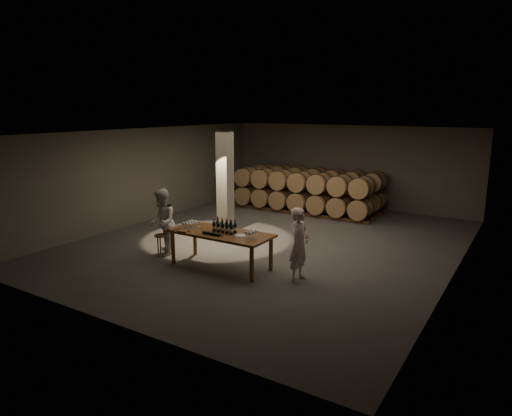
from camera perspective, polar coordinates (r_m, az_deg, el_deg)
The scene contains 15 objects.
room at distance 14.22m, azimuth -3.87°, elevation 3.22°, with size 12.00×12.00×12.00m.
tasting_table at distance 11.23m, azimuth -4.45°, elevation -3.52°, with size 2.60×1.10×0.90m.
barrel_stack_back at distance 18.21m, azimuth 7.61°, elevation 2.73°, with size 5.48×0.95×1.57m.
barrel_stack_front at distance 16.97m, azimuth 5.64°, elevation 2.06°, with size 5.48×0.95×1.57m.
bottle_cluster at distance 11.13m, azimuth -3.96°, elevation -2.44°, with size 0.61×0.24×0.35m.
lying_bottles at distance 10.94m, azimuth -5.58°, elevation -3.22°, with size 0.59×0.07×0.07m.
glass_cluster_left at distance 11.66m, azimuth -8.10°, elevation -1.87°, with size 0.30×0.41×0.16m.
glass_cluster_right at distance 10.64m, azimuth -0.65°, elevation -3.07°, with size 0.20×0.31×0.18m.
plate at distance 10.85m, azimuth -1.98°, elevation -3.45°, with size 0.27×0.27×0.02m, color white.
notebook_near at distance 11.35m, azimuth -9.12°, elevation -2.84°, with size 0.25×0.20×0.03m, color brown.
notebook_corner at distance 11.57m, azimuth -10.27°, elevation -2.60°, with size 0.19×0.25×0.02m, color brown.
pen at distance 11.31m, azimuth -8.39°, elevation -2.93°, with size 0.01×0.01×0.15m, color black.
stool at distance 12.41m, azimuth -11.79°, elevation -3.76°, with size 0.34×0.34×0.57m.
person_man at distance 10.38m, azimuth 5.43°, elevation -4.57°, with size 0.62×0.41×1.70m, color white.
person_woman at distance 12.38m, azimuth -11.66°, elevation -1.76°, with size 0.87×0.68×1.79m, color silver.
Camera 1 is at (6.45, -11.15, 3.89)m, focal length 32.00 mm.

